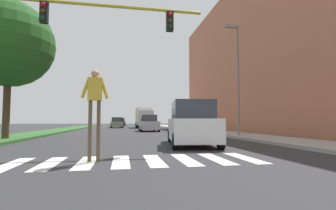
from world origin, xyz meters
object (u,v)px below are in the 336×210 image
pedestrian_performer (95,100)px  traffic_light_gantry (42,32)px  truck_box_delivery (144,117)px  street_lamp_right (237,69)px  suv_crossing (191,124)px  sedan_far_horizon (121,122)px  tree_mid (9,44)px  sedan_distant (117,123)px  sedan_midblock (149,124)px

pedestrian_performer → traffic_light_gantry: bearing=129.5°
truck_box_delivery → pedestrian_performer: bearing=-97.3°
traffic_light_gantry → street_lamp_right: 12.14m
suv_crossing → pedestrian_performer: bearing=-134.1°
pedestrian_performer → truck_box_delivery: size_ratio=0.40×
street_lamp_right → traffic_light_gantry: bearing=-150.5°
pedestrian_performer → truck_box_delivery: (4.00, 31.44, -0.03)m
pedestrian_performer → sedan_far_horizon: 46.02m
tree_mid → sedan_distant: 25.80m
suv_crossing → sedan_far_horizon: size_ratio=1.14×
truck_box_delivery → traffic_light_gantry: bearing=-102.1°
tree_mid → street_lamp_right: size_ratio=1.01×
traffic_light_gantry → sedan_midblock: traffic_light_gantry is taller
sedan_distant → truck_box_delivery: (4.15, -1.27, 0.87)m
suv_crossing → sedan_distant: size_ratio=1.03×
tree_mid → truck_box_delivery: (9.48, 23.55, -3.71)m
sedan_midblock → truck_box_delivery: bearing=87.4°
traffic_light_gantry → suv_crossing: 7.05m
sedan_distant → sedan_midblock: bearing=-75.2°
sedan_midblock → sedan_far_horizon: size_ratio=0.99×
tree_mid → pedestrian_performer: tree_mid is taller
sedan_far_horizon → street_lamp_right: bearing=-78.0°
tree_mid → traffic_light_gantry: 6.25m
street_lamp_right → truck_box_delivery: (-4.36, 22.81, -2.96)m
suv_crossing → sedan_distant: suv_crossing is taller
sedan_distant → truck_box_delivery: 4.43m
street_lamp_right → pedestrian_performer: bearing=-134.1°
street_lamp_right → truck_box_delivery: 23.41m
traffic_light_gantry → truck_box_delivery: bearing=77.9°
traffic_light_gantry → sedan_far_horizon: bearing=86.6°
pedestrian_performer → sedan_distant: pedestrian_performer is taller
tree_mid → truck_box_delivery: size_ratio=1.22×
tree_mid → suv_crossing: (9.31, -3.93, -4.41)m
tree_mid → sedan_far_horizon: 38.84m
pedestrian_performer → suv_crossing: size_ratio=0.52×
pedestrian_performer → street_lamp_right: bearing=45.9°
street_lamp_right → sedan_far_horizon: size_ratio=1.78×
pedestrian_performer → sedan_distant: size_ratio=0.53×
truck_box_delivery → suv_crossing: bearing=-90.3°
street_lamp_right → pedestrian_performer: 12.37m
sedan_distant → sedan_far_horizon: bearing=87.6°
pedestrian_performer → sedan_distant: (-0.15, 32.71, -0.90)m
pedestrian_performer → sedan_far_horizon: bearing=89.5°
pedestrian_performer → sedan_midblock: (3.45, 19.05, -0.87)m
truck_box_delivery → sedan_far_horizon: bearing=103.9°
sedan_far_horizon → suv_crossing: bearing=-85.3°
sedan_distant → tree_mid: bearing=-102.1°
tree_mid → sedan_distant: (5.33, 24.82, -4.58)m
suv_crossing → sedan_midblock: (-0.38, 15.10, -0.14)m
traffic_light_gantry → street_lamp_right: size_ratio=1.16×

